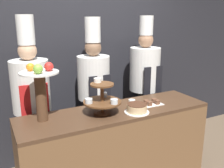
{
  "coord_description": "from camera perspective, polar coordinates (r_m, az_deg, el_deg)",
  "views": [
    {
      "loc": [
        -1.13,
        -1.81,
        1.82
      ],
      "look_at": [
        0.0,
        0.38,
        1.15
      ],
      "focal_mm": 40.0,
      "sensor_mm": 36.0,
      "label": 1
    }
  ],
  "objects": [
    {
      "name": "cup_white",
      "position": [
        2.68,
        4.55,
        -4.21
      ],
      "size": [
        0.07,
        0.07,
        0.06
      ],
      "color": "white",
      "rests_on": "buffet_counter"
    },
    {
      "name": "buffet_counter",
      "position": [
        2.74,
        0.99,
        -14.75
      ],
      "size": [
        1.98,
        0.55,
        0.9
      ],
      "color": "brown",
      "rests_on": "ground_plane"
    },
    {
      "name": "chef_left",
      "position": [
        2.79,
        -17.89,
        -3.29
      ],
      "size": [
        0.39,
        0.39,
        1.84
      ],
      "color": "#38332D",
      "rests_on": "ground_plane"
    },
    {
      "name": "chef_center_left",
      "position": [
        2.98,
        -4.17,
        -1.33
      ],
      "size": [
        0.38,
        0.38,
        1.81
      ],
      "color": "black",
      "rests_on": "ground_plane"
    },
    {
      "name": "tiered_stand",
      "position": [
        2.4,
        -2.3,
        -3.29
      ],
      "size": [
        0.37,
        0.37,
        0.34
      ],
      "color": "brown",
      "rests_on": "buffet_counter"
    },
    {
      "name": "cake_round",
      "position": [
        2.48,
        5.7,
        -5.58
      ],
      "size": [
        0.25,
        0.25,
        0.09
      ],
      "color": "white",
      "rests_on": "buffet_counter"
    },
    {
      "name": "wall_back",
      "position": [
        3.24,
        -6.77,
        7.74
      ],
      "size": [
        10.0,
        0.06,
        2.8
      ],
      "color": "#232328",
      "rests_on": "ground_plane"
    },
    {
      "name": "chef_center_right",
      "position": [
        3.32,
        7.42,
        0.62
      ],
      "size": [
        0.39,
        0.39,
        1.83
      ],
      "color": "black",
      "rests_on": "ground_plane"
    },
    {
      "name": "cake_square_tray",
      "position": [
        2.72,
        9.08,
        -4.28
      ],
      "size": [
        0.23,
        0.15,
        0.05
      ],
      "color": "white",
      "rests_on": "buffet_counter"
    },
    {
      "name": "fruit_pedestal",
      "position": [
        2.28,
        -16.03,
        -0.51
      ],
      "size": [
        0.34,
        0.34,
        0.54
      ],
      "color": "brown",
      "rests_on": "buffet_counter"
    }
  ]
}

